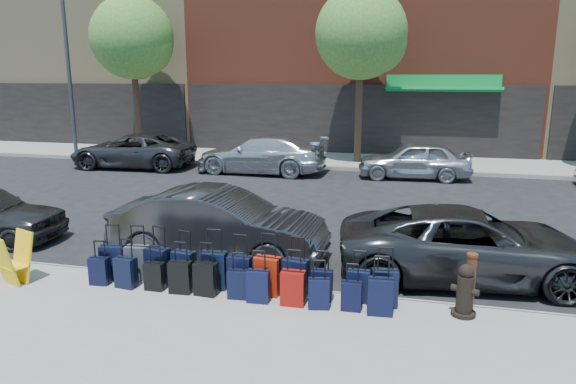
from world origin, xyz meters
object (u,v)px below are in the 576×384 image
(tree_left, at_px, (135,40))
(car_near_1, at_px, (219,225))
(fire_hydrant, at_px, (465,292))
(car_near_2, at_px, (469,244))
(car_far_0, at_px, (133,151))
(bollard, at_px, (470,282))
(car_far_2, at_px, (414,160))
(suitcase_front_5, at_px, (240,273))
(car_far_1, at_px, (261,154))
(streetlight, at_px, (71,57))
(tree_center, at_px, (364,36))
(display_rack, at_px, (13,259))

(tree_left, height_order, car_near_1, tree_left)
(fire_hydrant, bearing_deg, car_near_2, 106.01)
(car_far_0, bearing_deg, car_near_1, 35.10)
(fire_hydrant, height_order, bollard, bollard)
(car_near_1, height_order, car_far_2, car_near_1)
(suitcase_front_5, height_order, car_near_1, car_near_1)
(car_far_0, distance_m, car_far_1, 5.61)
(car_far_0, relative_size, car_far_2, 1.24)
(car_near_1, bearing_deg, streetlight, 45.71)
(streetlight, bearing_deg, fire_hydrant, -39.64)
(bollard, xyz_separation_m, car_far_1, (-6.84, 11.36, 0.11))
(suitcase_front_5, xyz_separation_m, bollard, (3.79, 0.10, 0.18))
(car_far_0, relative_size, car_far_1, 0.99)
(tree_center, distance_m, car_near_2, 13.66)
(streetlight, xyz_separation_m, display_rack, (8.75, -14.24, -4.06))
(bollard, bearing_deg, tree_center, 102.55)
(tree_left, bearing_deg, streetlight, -166.61)
(tree_center, relative_size, car_far_0, 1.41)
(tree_left, xyz_separation_m, suitcase_front_5, (9.86, -14.28, -4.95))
(car_far_2, bearing_deg, car_near_1, -24.62)
(suitcase_front_5, bearing_deg, tree_center, 88.65)
(tree_left, xyz_separation_m, car_near_2, (13.80, -12.38, -4.73))
(display_rack, bearing_deg, bollard, 26.23)
(tree_center, xyz_separation_m, car_far_1, (-3.68, -2.83, -4.66))
(tree_left, distance_m, suitcase_front_5, 18.05)
(streetlight, distance_m, car_near_1, 17.10)
(car_near_1, bearing_deg, bollard, -108.29)
(tree_left, distance_m, bollard, 20.26)
(car_far_1, height_order, car_far_2, car_far_1)
(display_rack, distance_m, car_far_1, 12.15)
(tree_left, distance_m, car_far_2, 13.84)
(display_rack, height_order, car_far_0, car_far_0)
(display_rack, bearing_deg, suitcase_front_5, 29.93)
(streetlight, distance_m, car_far_0, 6.13)
(bollard, distance_m, car_far_2, 11.67)
(display_rack, bearing_deg, streetlight, 142.34)
(fire_hydrant, xyz_separation_m, car_near_2, (0.24, 2.00, 0.14))
(car_far_0, bearing_deg, tree_center, 104.08)
(tree_center, relative_size, bollard, 7.60)
(streetlight, bearing_deg, tree_left, 13.39)
(car_near_1, relative_size, car_far_2, 1.09)
(suitcase_front_5, height_order, car_far_2, car_far_2)
(suitcase_front_5, relative_size, car_far_0, 0.19)
(car_near_2, bearing_deg, bollard, 169.98)
(tree_left, bearing_deg, car_far_2, -11.31)
(tree_left, bearing_deg, tree_center, 0.00)
(car_near_2, relative_size, car_far_2, 1.18)
(car_far_1, distance_m, car_far_2, 5.95)
(tree_left, relative_size, tree_center, 1.00)
(car_near_1, distance_m, car_far_2, 10.71)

